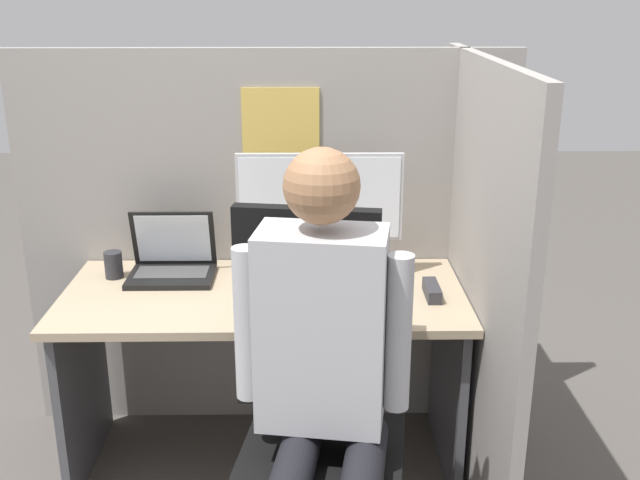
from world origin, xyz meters
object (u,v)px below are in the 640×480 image
person (325,366)px  paper_box (320,267)px  monitor (320,204)px  carrot_toy (306,315)px  stapler (432,291)px  pen_cup (114,265)px  laptop (172,264)px  office_chair (315,404)px

person → paper_box: bearing=90.2°
paper_box → monitor: monitor is taller
carrot_toy → stapler: bearing=24.7°
pen_cup → carrot_toy: bearing=-29.4°
paper_box → laptop: laptop is taller
carrot_toy → office_chair: (0.03, -0.28, -0.16)m
stapler → paper_box: bearing=152.9°
stapler → office_chair: 0.66m
stapler → office_chair: office_chair is taller
office_chair → stapler: bearing=49.4°
paper_box → monitor: size_ratio=0.59×
stapler → person: (-0.39, -0.66, 0.06)m
monitor → person: size_ratio=0.44×
monitor → office_chair: 0.80m
laptop → pen_cup: bearing=-178.2°
stapler → office_chair: (-0.42, -0.48, -0.16)m
person → pen_cup: (-0.77, 0.86, -0.03)m
laptop → office_chair: 0.89m
stapler → carrot_toy: size_ratio=1.19×
monitor → carrot_toy: bearing=-97.1°
carrot_toy → pen_cup: (-0.72, 0.40, 0.03)m
laptop → carrot_toy: bearing=-39.4°
laptop → stapler: bearing=-12.5°
laptop → pen_cup: size_ratio=3.12×
person → office_chair: bearing=99.0°
laptop → person: 1.03m
paper_box → person: (0.00, -0.86, 0.04)m
monitor → carrot_toy: 0.48m
carrot_toy → person: (0.05, -0.45, 0.06)m
monitor → person: (0.00, -0.86, -0.20)m
paper_box → person: bearing=-89.8°
carrot_toy → person: 0.46m
paper_box → monitor: bearing=90.0°
stapler → carrot_toy: bearing=-155.3°
monitor → pen_cup: monitor is taller
carrot_toy → office_chair: 0.32m
carrot_toy → pen_cup: 0.82m
stapler → carrot_toy: (-0.44, -0.20, 0.00)m
monitor → carrot_toy: size_ratio=4.69×
stapler → laptop: bearing=167.5°
laptop → person: size_ratio=0.23×
monitor → person: bearing=-89.8°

